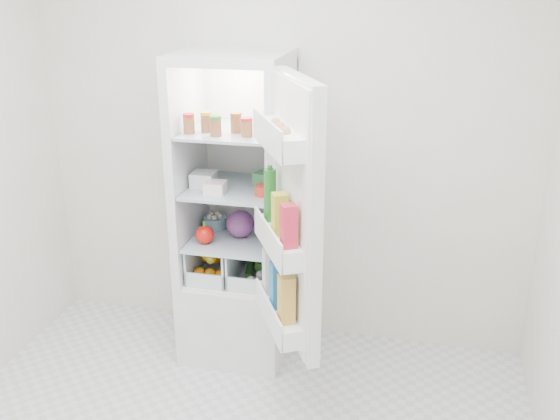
% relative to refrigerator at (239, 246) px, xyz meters
% --- Properties ---
extents(room_walls, '(3.02, 3.02, 2.61)m').
position_rel_refrigerator_xyz_m(room_walls, '(0.20, -1.25, 0.93)').
color(room_walls, silver).
rests_on(room_walls, ground).
extents(refrigerator, '(0.60, 0.60, 1.80)m').
position_rel_refrigerator_xyz_m(refrigerator, '(0.00, 0.00, 0.00)').
color(refrigerator, silver).
rests_on(refrigerator, ground).
extents(shelf_low, '(0.49, 0.53, 0.01)m').
position_rel_refrigerator_xyz_m(shelf_low, '(-0.00, -0.06, 0.07)').
color(shelf_low, '#A3B3BF').
rests_on(shelf_low, refrigerator).
extents(shelf_mid, '(0.49, 0.53, 0.02)m').
position_rel_refrigerator_xyz_m(shelf_mid, '(-0.00, -0.06, 0.38)').
color(shelf_mid, '#A3B3BF').
rests_on(shelf_mid, refrigerator).
extents(shelf_top, '(0.49, 0.53, 0.02)m').
position_rel_refrigerator_xyz_m(shelf_top, '(-0.00, -0.06, 0.71)').
color(shelf_top, '#A3B3BF').
rests_on(shelf_top, refrigerator).
extents(crisper_left, '(0.23, 0.46, 0.22)m').
position_rel_refrigerator_xyz_m(crisper_left, '(-0.12, -0.06, -0.06)').
color(crisper_left, silver).
rests_on(crisper_left, refrigerator).
extents(crisper_right, '(0.23, 0.46, 0.22)m').
position_rel_refrigerator_xyz_m(crisper_right, '(0.12, -0.06, -0.06)').
color(crisper_right, silver).
rests_on(crisper_right, refrigerator).
extents(condiment_jars, '(0.46, 0.16, 0.08)m').
position_rel_refrigerator_xyz_m(condiment_jars, '(-0.00, -0.17, 0.76)').
color(condiment_jars, '#B21919').
rests_on(condiment_jars, shelf_top).
extents(squeeze_bottle, '(0.06, 0.06, 0.19)m').
position_rel_refrigerator_xyz_m(squeeze_bottle, '(0.21, 0.11, 0.82)').
color(squeeze_bottle, silver).
rests_on(squeeze_bottle, shelf_top).
extents(tub_white, '(0.13, 0.13, 0.08)m').
position_rel_refrigerator_xyz_m(tub_white, '(-0.17, -0.10, 0.43)').
color(tub_white, silver).
rests_on(tub_white, shelf_mid).
extents(tub_cream, '(0.11, 0.11, 0.06)m').
position_rel_refrigerator_xyz_m(tub_cream, '(-0.07, -0.19, 0.42)').
color(tub_cream, silver).
rests_on(tub_cream, shelf_mid).
extents(tin_red, '(0.11, 0.11, 0.06)m').
position_rel_refrigerator_xyz_m(tin_red, '(0.19, -0.17, 0.42)').
color(tin_red, red).
rests_on(tin_red, shelf_mid).
extents(tub_green, '(0.14, 0.16, 0.08)m').
position_rel_refrigerator_xyz_m(tub_green, '(0.17, 0.01, 0.43)').
color(tub_green, '#408D4C').
rests_on(tub_green, shelf_mid).
extents(red_cabbage, '(0.16, 0.16, 0.16)m').
position_rel_refrigerator_xyz_m(red_cabbage, '(0.03, -0.05, 0.16)').
color(red_cabbage, '#511D57').
rests_on(red_cabbage, shelf_low).
extents(bell_pepper, '(0.11, 0.11, 0.11)m').
position_rel_refrigerator_xyz_m(bell_pepper, '(-0.14, -0.19, 0.14)').
color(bell_pepper, red).
rests_on(bell_pepper, shelf_low).
extents(mushroom_bowl, '(0.15, 0.15, 0.06)m').
position_rel_refrigerator_xyz_m(mushroom_bowl, '(-0.17, 0.05, 0.11)').
color(mushroom_bowl, '#7DA4BA').
rests_on(mushroom_bowl, shelf_low).
extents(citrus_pile, '(0.20, 0.31, 0.16)m').
position_rel_refrigerator_xyz_m(citrus_pile, '(-0.12, -0.08, -0.08)').
color(citrus_pile, orange).
rests_on(citrus_pile, refrigerator).
extents(veg_pile, '(0.16, 0.30, 0.10)m').
position_rel_refrigerator_xyz_m(veg_pile, '(0.13, -0.06, -0.10)').
color(veg_pile, '#194B19').
rests_on(veg_pile, refrigerator).
extents(fridge_door, '(0.41, 0.56, 1.30)m').
position_rel_refrigerator_xyz_m(fridge_door, '(0.44, -0.60, 0.43)').
color(fridge_door, silver).
rests_on(fridge_door, refrigerator).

